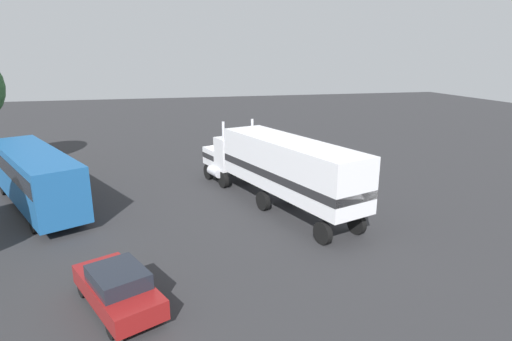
# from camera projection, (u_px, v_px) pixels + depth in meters

# --- Properties ---
(ground_plane) EXTENTS (120.00, 120.00, 0.00)m
(ground_plane) POSITION_uv_depth(u_px,v_px,m) (227.00, 178.00, 30.16)
(ground_plane) COLOR #2D2D30
(lane_stripe_near) EXTENTS (4.28, 1.34, 0.01)m
(lane_stripe_near) POSITION_uv_depth(u_px,v_px,m) (271.00, 173.00, 31.50)
(lane_stripe_near) COLOR silver
(lane_stripe_near) RESTS_ON ground_plane
(lane_stripe_mid) EXTENTS (4.25, 1.46, 0.01)m
(lane_stripe_mid) POSITION_uv_depth(u_px,v_px,m) (304.00, 168.00, 32.77)
(lane_stripe_mid) COLOR silver
(lane_stripe_mid) RESTS_ON ground_plane
(lane_stripe_far) EXTENTS (4.25, 1.45, 0.01)m
(lane_stripe_far) POSITION_uv_depth(u_px,v_px,m) (353.00, 181.00, 29.48)
(lane_stripe_far) COLOR silver
(lane_stripe_far) RESTS_ON ground_plane
(semi_truck) EXTENTS (14.22, 6.80, 4.50)m
(semi_truck) POSITION_uv_depth(u_px,v_px,m) (278.00, 165.00, 23.99)
(semi_truck) COLOR white
(semi_truck) RESTS_ON ground_plane
(person_bystander) EXTENTS (0.44, 0.47, 1.63)m
(person_bystander) POSITION_uv_depth(u_px,v_px,m) (275.00, 172.00, 28.41)
(person_bystander) COLOR #2D3347
(person_bystander) RESTS_ON ground_plane
(parked_bus) EXTENTS (10.99, 7.18, 3.40)m
(parked_bus) POSITION_uv_depth(u_px,v_px,m) (35.00, 174.00, 23.81)
(parked_bus) COLOR #1E5999
(parked_bus) RESTS_ON ground_plane
(parked_car) EXTENTS (4.75, 3.48, 1.57)m
(parked_car) POSITION_uv_depth(u_px,v_px,m) (118.00, 288.00, 14.52)
(parked_car) COLOR maroon
(parked_car) RESTS_ON ground_plane
(motorcycle) EXTENTS (1.69, 1.42, 1.12)m
(motorcycle) POSITION_uv_depth(u_px,v_px,m) (333.00, 194.00, 25.29)
(motorcycle) COLOR black
(motorcycle) RESTS_ON ground_plane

